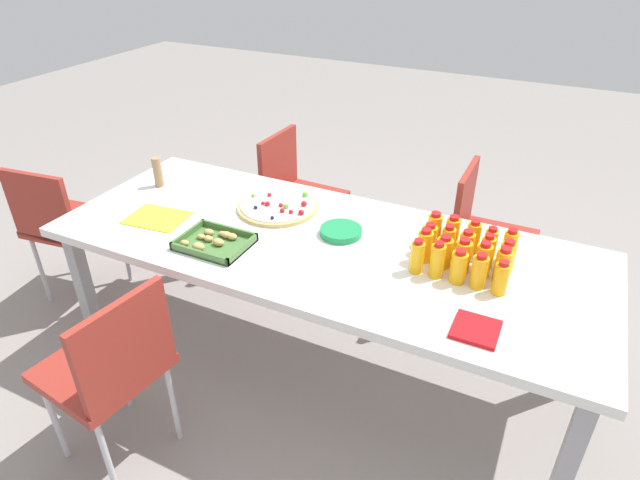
{
  "coord_description": "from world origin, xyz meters",
  "views": [
    {
      "loc": [
        -0.84,
        1.74,
        1.91
      ],
      "look_at": [
        -0.01,
        0.03,
        0.75
      ],
      "focal_mm": 30.08,
      "sensor_mm": 36.0,
      "label": 1
    }
  ],
  "objects_px": {
    "juice_bottle_14": "(425,246)",
    "juice_bottle_16": "(479,272)",
    "juice_bottle_17": "(459,267)",
    "plate_stack": "(341,231)",
    "juice_bottle_9": "(429,239)",
    "juice_bottle_11": "(483,260)",
    "juice_bottle_13": "(444,252)",
    "juice_bottle_4": "(434,229)",
    "juice_bottle_7": "(466,247)",
    "juice_bottle_10": "(503,265)",
    "juice_bottle_8": "(448,242)",
    "juice_bottle_19": "(417,257)",
    "juice_bottle_0": "(510,246)",
    "fruit_pizza": "(278,206)",
    "napkin_stack": "(476,329)",
    "juice_bottle_6": "(487,252)",
    "chair_near_left": "(483,231)",
    "juice_bottle_5": "(507,257)",
    "chair_near_right": "(296,190)",
    "juice_bottle_1": "(490,243)",
    "snack_tray": "(214,242)",
    "paper_folder": "(157,218)",
    "juice_bottle_18": "(437,260)",
    "juice_bottle_3": "(452,233)",
    "juice_bottle_12": "(463,256)",
    "cardboard_tube": "(158,172)",
    "juice_bottle_2": "(473,237)",
    "chair_far_right": "(111,365)",
    "chair_end": "(63,221)",
    "juice_bottle_15": "(501,278)",
    "party_table": "(321,252)"
  },
  "relations": [
    {
      "from": "juice_bottle_16",
      "to": "plate_stack",
      "type": "relative_size",
      "value": 0.78
    },
    {
      "from": "juice_bottle_11",
      "to": "juice_bottle_14",
      "type": "xyz_separation_m",
      "value": [
        0.23,
        -0.01,
        -0.0
      ]
    },
    {
      "from": "juice_bottle_6",
      "to": "juice_bottle_14",
      "type": "bearing_deg",
      "value": 15.56
    },
    {
      "from": "juice_bottle_5",
      "to": "fruit_pizza",
      "type": "bearing_deg",
      "value": -3.62
    },
    {
      "from": "chair_near_right",
      "to": "juice_bottle_14",
      "type": "relative_size",
      "value": 5.8
    },
    {
      "from": "party_table",
      "to": "juice_bottle_2",
      "type": "bearing_deg",
      "value": -162.24
    },
    {
      "from": "juice_bottle_9",
      "to": "juice_bottle_13",
      "type": "xyz_separation_m",
      "value": [
        -0.08,
        0.07,
        0.0
      ]
    },
    {
      "from": "juice_bottle_15",
      "to": "juice_bottle_17",
      "type": "bearing_deg",
      "value": -1.38
    },
    {
      "from": "juice_bottle_0",
      "to": "juice_bottle_7",
      "type": "distance_m",
      "value": 0.17
    },
    {
      "from": "chair_near_right",
      "to": "juice_bottle_5",
      "type": "distance_m",
      "value": 1.5
    },
    {
      "from": "juice_bottle_9",
      "to": "napkin_stack",
      "type": "bearing_deg",
      "value": 124.83
    },
    {
      "from": "juice_bottle_18",
      "to": "juice_bottle_19",
      "type": "bearing_deg",
      "value": 3.34
    },
    {
      "from": "chair_far_right",
      "to": "juice_bottle_12",
      "type": "xyz_separation_m",
      "value": [
        -1.06,
        -0.81,
        0.3
      ]
    },
    {
      "from": "snack_tray",
      "to": "paper_folder",
      "type": "distance_m",
      "value": 0.37
    },
    {
      "from": "chair_far_right",
      "to": "juice_bottle_13",
      "type": "xyz_separation_m",
      "value": [
        -0.98,
        -0.82,
        0.3
      ]
    },
    {
      "from": "juice_bottle_2",
      "to": "juice_bottle_10",
      "type": "xyz_separation_m",
      "value": [
        -0.14,
        0.15,
        0.0
      ]
    },
    {
      "from": "juice_bottle_10",
      "to": "juice_bottle_12",
      "type": "height_order",
      "value": "same"
    },
    {
      "from": "juice_bottle_2",
      "to": "juice_bottle_12",
      "type": "xyz_separation_m",
      "value": [
        0.01,
        0.16,
        -0.0
      ]
    },
    {
      "from": "juice_bottle_8",
      "to": "juice_bottle_19",
      "type": "distance_m",
      "value": 0.17
    },
    {
      "from": "chair_end",
      "to": "juice_bottle_16",
      "type": "relative_size",
      "value": 5.85
    },
    {
      "from": "juice_bottle_0",
      "to": "juice_bottle_6",
      "type": "distance_m",
      "value": 0.1
    },
    {
      "from": "chair_far_right",
      "to": "juice_bottle_1",
      "type": "bearing_deg",
      "value": -42.05
    },
    {
      "from": "juice_bottle_11",
      "to": "juice_bottle_16",
      "type": "relative_size",
      "value": 1.05
    },
    {
      "from": "juice_bottle_6",
      "to": "paper_folder",
      "type": "bearing_deg",
      "value": 10.3
    },
    {
      "from": "juice_bottle_5",
      "to": "fruit_pizza",
      "type": "xyz_separation_m",
      "value": [
        1.04,
        -0.07,
        -0.05
      ]
    },
    {
      "from": "juice_bottle_17",
      "to": "juice_bottle_14",
      "type": "bearing_deg",
      "value": -28.32
    },
    {
      "from": "chair_far_right",
      "to": "chair_near_left",
      "type": "bearing_deg",
      "value": -25.4
    },
    {
      "from": "juice_bottle_12",
      "to": "juice_bottle_17",
      "type": "distance_m",
      "value": 0.07
    },
    {
      "from": "juice_bottle_1",
      "to": "juice_bottle_7",
      "type": "xyz_separation_m",
      "value": [
        0.08,
        0.07,
        0.0
      ]
    },
    {
      "from": "juice_bottle_10",
      "to": "cardboard_tube",
      "type": "relative_size",
      "value": 0.95
    },
    {
      "from": "fruit_pizza",
      "to": "napkin_stack",
      "type": "xyz_separation_m",
      "value": [
        -1.02,
        0.46,
        -0.01
      ]
    },
    {
      "from": "juice_bottle_11",
      "to": "juice_bottle_14",
      "type": "height_order",
      "value": "juice_bottle_11"
    },
    {
      "from": "chair_near_right",
      "to": "juice_bottle_3",
      "type": "relative_size",
      "value": 5.72
    },
    {
      "from": "juice_bottle_1",
      "to": "juice_bottle_13",
      "type": "distance_m",
      "value": 0.21
    },
    {
      "from": "juice_bottle_8",
      "to": "cardboard_tube",
      "type": "bearing_deg",
      "value": -0.53
    },
    {
      "from": "juice_bottle_14",
      "to": "juice_bottle_16",
      "type": "xyz_separation_m",
      "value": [
        -0.23,
        0.08,
        -0.0
      ]
    },
    {
      "from": "juice_bottle_7",
      "to": "plate_stack",
      "type": "distance_m",
      "value": 0.53
    },
    {
      "from": "juice_bottle_9",
      "to": "juice_bottle_10",
      "type": "xyz_separation_m",
      "value": [
        -0.3,
        0.08,
        0.01
      ]
    },
    {
      "from": "juice_bottle_17",
      "to": "plate_stack",
      "type": "height_order",
      "value": "juice_bottle_17"
    },
    {
      "from": "chair_near_left",
      "to": "juice_bottle_4",
      "type": "height_order",
      "value": "juice_bottle_4"
    },
    {
      "from": "chair_near_left",
      "to": "juice_bottle_5",
      "type": "xyz_separation_m",
      "value": [
        -0.18,
        0.7,
        0.3
      ]
    },
    {
      "from": "party_table",
      "to": "chair_near_right",
      "type": "bearing_deg",
      "value": -55.11
    },
    {
      "from": "chair_near_right",
      "to": "paper_folder",
      "type": "height_order",
      "value": "chair_near_right"
    },
    {
      "from": "chair_near_right",
      "to": "juice_bottle_15",
      "type": "relative_size",
      "value": 6.08
    },
    {
      "from": "juice_bottle_12",
      "to": "fruit_pizza",
      "type": "height_order",
      "value": "juice_bottle_12"
    },
    {
      "from": "juice_bottle_13",
      "to": "juice_bottle_4",
      "type": "bearing_deg",
      "value": -61.08
    },
    {
      "from": "juice_bottle_18",
      "to": "juice_bottle_19",
      "type": "relative_size",
      "value": 1.05
    },
    {
      "from": "juice_bottle_9",
      "to": "juice_bottle_11",
      "type": "relative_size",
      "value": 0.88
    },
    {
      "from": "juice_bottle_0",
      "to": "paper_folder",
      "type": "height_order",
      "value": "juice_bottle_0"
    },
    {
      "from": "napkin_stack",
      "to": "juice_bottle_13",
      "type": "bearing_deg",
      "value": -58.68
    }
  ]
}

